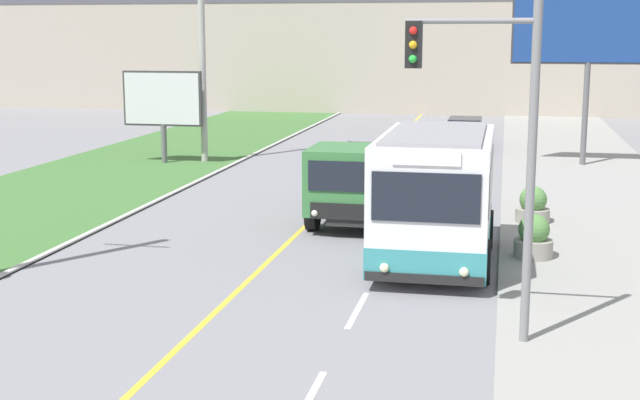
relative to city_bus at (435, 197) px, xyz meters
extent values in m
cube|color=silver|center=(-1.21, -4.03, -1.61)|extent=(0.12, 2.40, 0.01)
cube|color=silver|center=(-1.21, 0.57, -1.61)|extent=(0.12, 2.40, 0.01)
cube|color=silver|center=(-1.21, 5.17, -1.61)|extent=(0.12, 2.40, 0.01)
cube|color=silver|center=(-1.21, 9.77, -1.61)|extent=(0.12, 2.40, 0.01)
cube|color=silver|center=(-1.21, 14.37, -1.61)|extent=(0.12, 2.40, 0.01)
cube|color=silver|center=(-1.21, 18.97, -1.61)|extent=(0.12, 2.40, 0.01)
cube|color=silver|center=(0.00, 0.00, 0.08)|extent=(2.57, 5.58, 2.84)
cube|color=teal|center=(0.00, 0.00, -0.99)|extent=(2.59, 5.60, 0.70)
cube|color=black|center=(0.00, 0.00, 0.51)|extent=(2.59, 5.13, 0.99)
cube|color=gray|center=(0.00, 0.00, 1.54)|extent=(2.18, 5.02, 0.08)
cube|color=black|center=(0.00, -2.80, 0.51)|extent=(2.26, 0.04, 1.04)
cube|color=black|center=(0.00, -2.81, -1.24)|extent=(2.52, 0.06, 0.20)
sphere|color=#F4EAB2|center=(-0.84, -2.82, -1.04)|extent=(0.20, 0.20, 0.20)
sphere|color=#F4EAB2|center=(0.84, -2.82, -1.04)|extent=(0.20, 0.20, 0.20)
cube|color=white|center=(0.00, -2.80, 1.32)|extent=(1.41, 0.04, 0.28)
cylinder|color=black|center=(-1.22, -1.56, -1.11)|extent=(0.28, 1.00, 1.00)
cylinder|color=black|center=(1.22, -1.56, -1.11)|extent=(0.28, 1.00, 1.00)
cylinder|color=black|center=(-1.22, 1.79, -1.11)|extent=(0.28, 1.00, 1.00)
cylinder|color=black|center=(1.22, 1.79, -1.11)|extent=(0.28, 1.00, 1.00)
cube|color=black|center=(-2.53, 5.40, -1.17)|extent=(1.08, 6.78, 0.20)
cube|color=#38753D|center=(-2.53, 3.19, -0.16)|extent=(2.40, 2.38, 1.81)
cube|color=black|center=(-2.53, 1.98, 0.11)|extent=(2.04, 0.04, 0.81)
cube|color=black|center=(-2.53, 1.97, -0.85)|extent=(1.92, 0.06, 0.44)
sphere|color=silver|center=(-3.37, 1.96, -0.92)|extent=(0.18, 0.18, 0.18)
sphere|color=silver|center=(-1.69, 1.96, -0.92)|extent=(0.18, 0.18, 0.18)
cube|color=slate|center=(-2.53, 6.71, -1.01)|extent=(2.28, 4.16, 0.12)
cube|color=slate|center=(-3.61, 6.71, -0.42)|extent=(0.12, 4.16, 1.29)
cube|color=slate|center=(-1.45, 6.71, -0.42)|extent=(0.12, 4.16, 1.29)
cube|color=slate|center=(-2.53, 4.69, -0.42)|extent=(2.28, 0.12, 1.29)
cube|color=slate|center=(-2.53, 8.73, -0.42)|extent=(2.28, 0.12, 1.29)
cube|color=slate|center=(-2.53, 4.69, 0.34)|extent=(2.28, 0.12, 0.24)
cylinder|color=black|center=(-3.63, 2.95, -1.09)|extent=(0.30, 1.04, 1.04)
cylinder|color=black|center=(-1.43, 2.95, -1.09)|extent=(0.30, 1.04, 1.04)
cylinder|color=black|center=(-3.63, 6.92, -1.09)|extent=(0.30, 1.04, 1.04)
cylinder|color=black|center=(-1.43, 6.92, -1.09)|extent=(0.30, 1.04, 1.04)
cube|color=silver|center=(-0.30, 22.00, -1.12)|extent=(1.80, 4.30, 0.61)
cube|color=black|center=(-0.30, 22.10, -0.49)|extent=(1.53, 2.36, 0.65)
cylinder|color=black|center=(-1.11, 20.71, -1.30)|extent=(0.18, 0.62, 0.62)
cylinder|color=black|center=(0.51, 20.71, -1.30)|extent=(0.18, 0.62, 0.62)
cylinder|color=black|center=(-1.11, 23.29, -1.30)|extent=(0.18, 0.62, 0.62)
cylinder|color=black|center=(0.51, 23.29, -1.30)|extent=(0.18, 0.62, 0.62)
cylinder|color=#9E9E99|center=(-11.01, 15.12, 3.56)|extent=(0.28, 0.28, 10.34)
cylinder|color=slate|center=(2.02, -5.44, 1.42)|extent=(0.16, 0.16, 6.08)
cylinder|color=slate|center=(0.92, -5.44, 4.06)|extent=(2.20, 0.10, 0.10)
cube|color=black|center=(-0.04, -5.44, 3.66)|extent=(0.28, 0.24, 0.80)
sphere|color=red|center=(-0.04, -5.57, 3.90)|extent=(0.14, 0.14, 0.14)
sphere|color=orange|center=(-0.04, -5.57, 3.66)|extent=(0.14, 0.14, 0.14)
sphere|color=green|center=(-0.04, -5.57, 3.42)|extent=(0.14, 0.14, 0.14)
cylinder|color=#59595B|center=(4.79, 17.11, 0.53)|extent=(0.24, 0.24, 4.28)
cube|color=#333333|center=(4.79, 17.11, 3.94)|extent=(6.18, 0.20, 2.69)
cube|color=navy|center=(4.79, 17.00, 3.94)|extent=(6.02, 0.02, 2.53)
cylinder|color=#59595B|center=(-12.57, 14.41, -0.77)|extent=(0.24, 0.24, 1.68)
cube|color=#333333|center=(-12.57, 14.41, 1.13)|extent=(3.44, 0.20, 2.30)
cube|color=silver|center=(-12.57, 14.30, 1.13)|extent=(3.28, 0.02, 2.14)
cylinder|color=gray|center=(2.35, 0.73, -1.31)|extent=(0.95, 0.95, 0.44)
sphere|color=#518442|center=(2.35, 0.73, -0.84)|extent=(0.76, 0.76, 0.76)
cylinder|color=gray|center=(2.44, 4.95, -1.34)|extent=(0.98, 0.98, 0.39)
sphere|color=#518442|center=(2.44, 4.95, -0.87)|extent=(0.79, 0.79, 0.79)
camera|label=1|loc=(1.54, -20.99, 3.87)|focal=50.00mm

